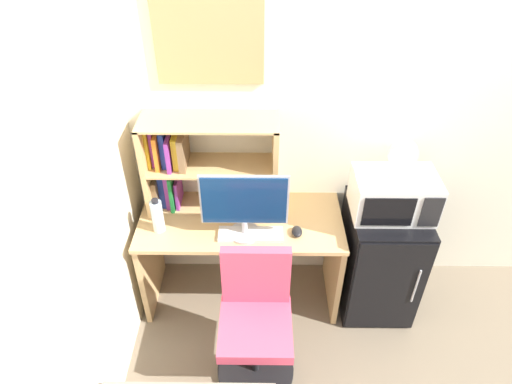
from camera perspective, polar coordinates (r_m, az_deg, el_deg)
wall_back at (r=3.07m, az=23.09°, el=8.53°), size 6.40×0.04×2.60m
wall_left at (r=1.82m, az=-29.00°, el=-16.43°), size 0.04×4.40×2.60m
desk at (r=3.06m, az=-1.88°, el=-6.59°), size 1.32×0.59×0.73m
hutch_bookshelf at (r=2.86m, az=-8.43°, el=3.95°), size 0.84×0.29×0.64m
monitor at (r=2.65m, az=-1.52°, el=-1.49°), size 0.53×0.20×0.44m
keyboard at (r=2.79m, az=-0.69°, el=-5.40°), size 0.40×0.13×0.02m
computer_mouse at (r=2.81m, az=5.25°, el=-5.04°), size 0.07×0.10×0.04m
water_bottle at (r=2.83m, az=-12.47°, el=-2.99°), size 0.07×0.07×0.24m
mini_fridge at (r=3.21m, az=15.41°, el=-8.11°), size 0.48×0.57×0.83m
microwave at (r=2.87m, az=17.16°, el=-0.36°), size 0.50×0.34×0.27m
desk_fan at (r=2.71m, az=18.15°, el=4.17°), size 0.17×0.11×0.25m
desk_chair at (r=2.76m, az=-0.05°, el=-16.73°), size 0.48×0.48×0.90m
wall_corkboard at (r=2.63m, az=-6.07°, el=18.99°), size 0.62×0.02×0.53m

